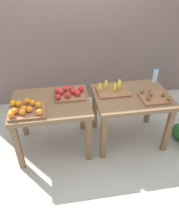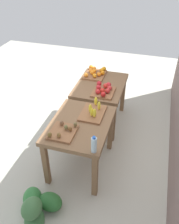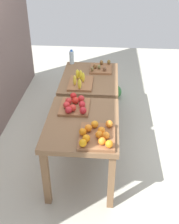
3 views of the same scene
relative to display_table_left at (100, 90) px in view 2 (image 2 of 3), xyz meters
The scene contains 9 objects.
ground_plane 0.88m from the display_table_left, ahead, with size 8.00×8.00×0.00m, color #B8B6A7.
display_table_left is the anchor object (origin of this frame).
display_table_right 1.12m from the display_table_left, ahead, with size 1.04×0.80×0.79m.
orange_bin 0.38m from the display_table_left, 148.94° to the right, with size 0.45×0.37×0.11m.
apple_bin 0.32m from the display_table_left, 23.70° to the left, with size 0.42×0.34×0.11m.
banana_crate 0.89m from the display_table_left, ahead, with size 0.44×0.32×0.17m.
kiwi_bin 1.39m from the display_table_left, ahead, with size 0.36×0.32×0.10m.
water_bottle 1.62m from the display_table_left, 11.49° to the left, with size 0.07×0.07×0.22m.
watermelon_pile 2.15m from the display_table_left, ahead, with size 0.63×0.58×0.47m.
Camera 2 is at (2.96, 0.84, 2.81)m, focal length 38.61 mm.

